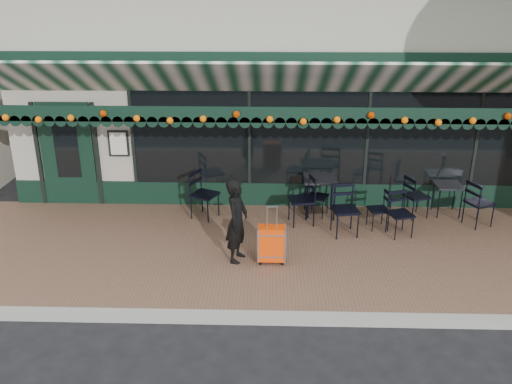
{
  "coord_description": "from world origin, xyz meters",
  "views": [
    {
      "loc": [
        -0.55,
        -6.72,
        4.65
      ],
      "look_at": [
        -0.79,
        1.6,
        1.38
      ],
      "focal_mm": 38.0,
      "sensor_mm": 36.0,
      "label": 1
    }
  ],
  "objects_px": {
    "woman": "(237,221)",
    "chair_a_extra": "(479,203)",
    "suitcase": "(272,244)",
    "chair_a_right": "(416,196)",
    "chair_a_left": "(378,210)",
    "chair_b_right": "(318,197)",
    "chair_a_front": "(400,215)",
    "cafe_table_b": "(320,182)",
    "chair_b_left": "(302,200)",
    "chair_b_front": "(345,210)",
    "chair_solo": "(205,195)",
    "cafe_table_a": "(448,187)"
  },
  "relations": [
    {
      "from": "cafe_table_a",
      "to": "chair_b_front",
      "type": "bearing_deg",
      "value": -155.19
    },
    {
      "from": "woman",
      "to": "cafe_table_a",
      "type": "height_order",
      "value": "woman"
    },
    {
      "from": "suitcase",
      "to": "chair_b_right",
      "type": "height_order",
      "value": "suitcase"
    },
    {
      "from": "chair_a_front",
      "to": "chair_b_right",
      "type": "bearing_deg",
      "value": 131.91
    },
    {
      "from": "chair_a_front",
      "to": "chair_b_front",
      "type": "xyz_separation_m",
      "value": [
        -1.03,
        0.02,
        0.06
      ]
    },
    {
      "from": "suitcase",
      "to": "chair_a_front",
      "type": "height_order",
      "value": "suitcase"
    },
    {
      "from": "chair_b_left",
      "to": "chair_a_extra",
      "type": "bearing_deg",
      "value": 77.98
    },
    {
      "from": "woman",
      "to": "chair_a_extra",
      "type": "xyz_separation_m",
      "value": [
        4.61,
        1.55,
        -0.27
      ]
    },
    {
      "from": "chair_b_right",
      "to": "chair_b_front",
      "type": "distance_m",
      "value": 0.98
    },
    {
      "from": "chair_a_right",
      "to": "chair_a_front",
      "type": "xyz_separation_m",
      "value": [
        -0.51,
        -0.9,
        -0.01
      ]
    },
    {
      "from": "cafe_table_a",
      "to": "chair_b_front",
      "type": "distance_m",
      "value": 2.42
    },
    {
      "from": "chair_a_front",
      "to": "chair_b_right",
      "type": "relative_size",
      "value": 1.06
    },
    {
      "from": "suitcase",
      "to": "cafe_table_b",
      "type": "height_order",
      "value": "suitcase"
    },
    {
      "from": "chair_a_left",
      "to": "chair_a_front",
      "type": "height_order",
      "value": "chair_a_front"
    },
    {
      "from": "cafe_table_b",
      "to": "suitcase",
      "type": "bearing_deg",
      "value": -115.36
    },
    {
      "from": "cafe_table_b",
      "to": "chair_solo",
      "type": "xyz_separation_m",
      "value": [
        -2.31,
        -0.19,
        -0.24
      ]
    },
    {
      "from": "chair_a_left",
      "to": "chair_a_front",
      "type": "bearing_deg",
      "value": 37.56
    },
    {
      "from": "suitcase",
      "to": "chair_b_left",
      "type": "relative_size",
      "value": 1.07
    },
    {
      "from": "chair_solo",
      "to": "cafe_table_b",
      "type": "bearing_deg",
      "value": -58.59
    },
    {
      "from": "chair_b_left",
      "to": "chair_b_front",
      "type": "relative_size",
      "value": 1.0
    },
    {
      "from": "chair_a_extra",
      "to": "chair_b_left",
      "type": "relative_size",
      "value": 0.95
    },
    {
      "from": "chair_b_left",
      "to": "chair_b_right",
      "type": "distance_m",
      "value": 0.54
    },
    {
      "from": "suitcase",
      "to": "chair_a_extra",
      "type": "relative_size",
      "value": 1.13
    },
    {
      "from": "chair_b_front",
      "to": "chair_solo",
      "type": "xyz_separation_m",
      "value": [
        -2.72,
        0.7,
        0.0
      ]
    },
    {
      "from": "suitcase",
      "to": "chair_a_front",
      "type": "xyz_separation_m",
      "value": [
        2.4,
        1.12,
        0.08
      ]
    },
    {
      "from": "cafe_table_a",
      "to": "cafe_table_b",
      "type": "bearing_deg",
      "value": -177.24
    },
    {
      "from": "chair_a_right",
      "to": "chair_a_front",
      "type": "height_order",
      "value": "chair_a_right"
    },
    {
      "from": "suitcase",
      "to": "chair_a_right",
      "type": "height_order",
      "value": "suitcase"
    },
    {
      "from": "chair_a_front",
      "to": "chair_b_front",
      "type": "relative_size",
      "value": 0.88
    },
    {
      "from": "chair_b_left",
      "to": "chair_solo",
      "type": "relative_size",
      "value": 1.0
    },
    {
      "from": "chair_b_front",
      "to": "suitcase",
      "type": "bearing_deg",
      "value": -150.13
    },
    {
      "from": "cafe_table_b",
      "to": "chair_b_left",
      "type": "bearing_deg",
      "value": -132.44
    },
    {
      "from": "chair_a_right",
      "to": "woman",
      "type": "bearing_deg",
      "value": 96.77
    },
    {
      "from": "cafe_table_a",
      "to": "chair_solo",
      "type": "bearing_deg",
      "value": -176.3
    },
    {
      "from": "chair_a_left",
      "to": "chair_b_left",
      "type": "distance_m",
      "value": 1.48
    },
    {
      "from": "chair_a_left",
      "to": "chair_a_right",
      "type": "xyz_separation_m",
      "value": [
        0.86,
        0.58,
        0.05
      ]
    },
    {
      "from": "suitcase",
      "to": "chair_b_front",
      "type": "xyz_separation_m",
      "value": [
        1.37,
        1.14,
        0.14
      ]
    },
    {
      "from": "chair_a_right",
      "to": "chair_b_right",
      "type": "height_order",
      "value": "chair_a_right"
    },
    {
      "from": "suitcase",
      "to": "chair_a_front",
      "type": "bearing_deg",
      "value": 26.0
    },
    {
      "from": "chair_b_front",
      "to": "chair_a_front",
      "type": "bearing_deg",
      "value": -11.21
    },
    {
      "from": "chair_a_extra",
      "to": "cafe_table_b",
      "type": "bearing_deg",
      "value": 59.42
    },
    {
      "from": "chair_b_left",
      "to": "chair_a_right",
      "type": "bearing_deg",
      "value": 87.49
    },
    {
      "from": "woman",
      "to": "chair_a_left",
      "type": "xyz_separation_m",
      "value": [
        2.63,
        1.35,
        -0.35
      ]
    },
    {
      "from": "chair_a_extra",
      "to": "cafe_table_a",
      "type": "bearing_deg",
      "value": 17.96
    },
    {
      "from": "chair_a_left",
      "to": "chair_b_right",
      "type": "relative_size",
      "value": 0.95
    },
    {
      "from": "cafe_table_b",
      "to": "chair_a_front",
      "type": "relative_size",
      "value": 0.95
    },
    {
      "from": "suitcase",
      "to": "woman",
      "type": "bearing_deg",
      "value": 172.53
    },
    {
      "from": "chair_solo",
      "to": "cafe_table_a",
      "type": "bearing_deg",
      "value": -59.65
    },
    {
      "from": "chair_a_left",
      "to": "chair_b_right",
      "type": "distance_m",
      "value": 1.26
    },
    {
      "from": "chair_a_left",
      "to": "chair_a_right",
      "type": "relative_size",
      "value": 0.88
    }
  ]
}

